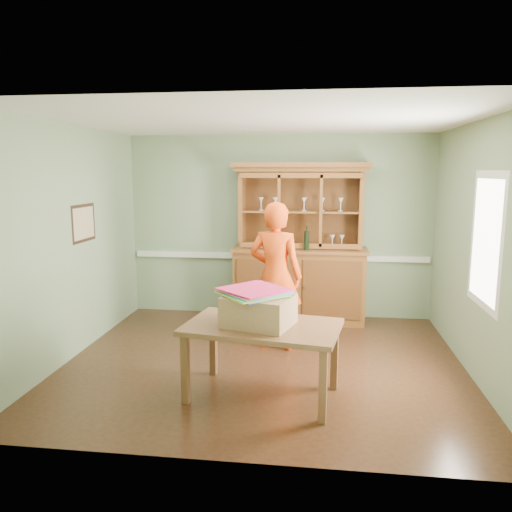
# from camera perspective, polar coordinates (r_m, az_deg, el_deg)

# --- Properties ---
(floor) EXTENTS (4.50, 4.50, 0.00)m
(floor) POSITION_cam_1_polar(r_m,az_deg,el_deg) (5.86, 0.87, -12.09)
(floor) COLOR #462816
(floor) RESTS_ON ground
(ceiling) EXTENTS (4.50, 4.50, 0.00)m
(ceiling) POSITION_cam_1_polar(r_m,az_deg,el_deg) (5.47, 0.94, 15.21)
(ceiling) COLOR white
(ceiling) RESTS_ON wall_back
(wall_back) EXTENTS (4.50, 0.00, 4.50)m
(wall_back) POSITION_cam_1_polar(r_m,az_deg,el_deg) (7.48, 2.61, 3.36)
(wall_back) COLOR gray
(wall_back) RESTS_ON floor
(wall_left) EXTENTS (0.00, 4.00, 4.00)m
(wall_left) POSITION_cam_1_polar(r_m,az_deg,el_deg) (6.17, -20.35, 1.41)
(wall_left) COLOR gray
(wall_left) RESTS_ON floor
(wall_right) EXTENTS (0.00, 4.00, 4.00)m
(wall_right) POSITION_cam_1_polar(r_m,az_deg,el_deg) (5.71, 23.95, 0.56)
(wall_right) COLOR gray
(wall_right) RESTS_ON floor
(wall_front) EXTENTS (4.50, 0.00, 4.50)m
(wall_front) POSITION_cam_1_polar(r_m,az_deg,el_deg) (3.56, -2.70, -3.73)
(wall_front) COLOR gray
(wall_front) RESTS_ON floor
(chair_rail) EXTENTS (4.41, 0.05, 0.08)m
(chair_rail) POSITION_cam_1_polar(r_m,az_deg,el_deg) (7.52, 2.57, -0.07)
(chair_rail) COLOR white
(chair_rail) RESTS_ON wall_back
(framed_map) EXTENTS (0.03, 0.60, 0.46)m
(framed_map) POSITION_cam_1_polar(r_m,az_deg,el_deg) (6.40, -19.06, 3.57)
(framed_map) COLOR #301E13
(framed_map) RESTS_ON wall_left
(window_panel) EXTENTS (0.03, 0.96, 1.36)m
(window_panel) POSITION_cam_1_polar(r_m,az_deg,el_deg) (5.40, 24.74, 1.63)
(window_panel) COLOR white
(window_panel) RESTS_ON wall_right
(china_hutch) EXTENTS (1.95, 0.64, 2.29)m
(china_hutch) POSITION_cam_1_polar(r_m,az_deg,el_deg) (7.28, 4.97, -1.19)
(china_hutch) COLOR brown
(china_hutch) RESTS_ON floor
(dining_table) EXTENTS (1.58, 1.10, 0.73)m
(dining_table) POSITION_cam_1_polar(r_m,az_deg,el_deg) (4.83, 0.73, -8.80)
(dining_table) COLOR brown
(dining_table) RESTS_ON floor
(cardboard_box) EXTENTS (0.73, 0.64, 0.29)m
(cardboard_box) POSITION_cam_1_polar(r_m,az_deg,el_deg) (4.76, 0.31, -6.23)
(cardboard_box) COLOR #A77856
(cardboard_box) RESTS_ON dining_table
(kite_stack) EXTENTS (0.76, 0.76, 0.06)m
(kite_stack) POSITION_cam_1_polar(r_m,az_deg,el_deg) (4.74, -0.11, -4.10)
(kite_stack) COLOR blue
(kite_stack) RESTS_ON cardboard_box
(person) EXTENTS (0.74, 0.56, 1.82)m
(person) POSITION_cam_1_polar(r_m,az_deg,el_deg) (6.11, 2.25, -2.27)
(person) COLOR #F3490F
(person) RESTS_ON floor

